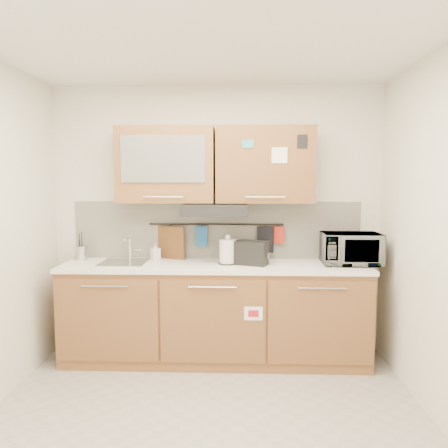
{
  "coord_description": "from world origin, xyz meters",
  "views": [
    {
      "loc": [
        0.23,
        -2.78,
        1.7
      ],
      "look_at": [
        0.09,
        1.05,
        1.3
      ],
      "focal_mm": 35.0,
      "sensor_mm": 36.0,
      "label": 1
    }
  ],
  "objects": [
    {
      "name": "upper_cabinets",
      "position": [
        -0.0,
        1.32,
        1.83
      ],
      "size": [
        1.82,
        0.37,
        0.7
      ],
      "color": "brown",
      "rests_on": "wall_back"
    },
    {
      "name": "backsplash",
      "position": [
        0.0,
        1.49,
        1.2
      ],
      "size": [
        2.8,
        0.02,
        0.56
      ],
      "primitive_type": "cube",
      "color": "silver",
      "rests_on": "countertop"
    },
    {
      "name": "dark_pouch",
      "position": [
        0.48,
        1.44,
        1.12
      ],
      "size": [
        0.16,
        0.09,
        0.25
      ],
      "primitive_type": "cube",
      "rotation": [
        0.0,
        0.0,
        -0.3
      ],
      "color": "black",
      "rests_on": "utensil_rail"
    },
    {
      "name": "pot_holder",
      "position": [
        0.6,
        1.44,
        1.16
      ],
      "size": [
        0.13,
        0.07,
        0.16
      ],
      "primitive_type": "cube",
      "rotation": [
        0.0,
        0.0,
        -0.43
      ],
      "color": "red",
      "rests_on": "utensil_rail"
    },
    {
      "name": "ceiling",
      "position": [
        0.0,
        0.0,
        2.6
      ],
      "size": [
        3.2,
        3.2,
        0.0
      ],
      "primitive_type": "plane",
      "rotation": [
        3.14,
        0.0,
        0.0
      ],
      "color": "white",
      "rests_on": "wall_back"
    },
    {
      "name": "wall_back",
      "position": [
        0.0,
        1.5,
        1.3
      ],
      "size": [
        3.2,
        0.0,
        3.2
      ],
      "primitive_type": "plane",
      "rotation": [
        1.57,
        0.0,
        0.0
      ],
      "color": "silver",
      "rests_on": "ground"
    },
    {
      "name": "oven_mitt",
      "position": [
        -0.14,
        1.44,
        1.14
      ],
      "size": [
        0.12,
        0.03,
        0.19
      ],
      "primitive_type": "cube",
      "rotation": [
        0.0,
        0.0,
        0.03
      ],
      "color": "#215999",
      "rests_on": "utensil_rail"
    },
    {
      "name": "cutting_board",
      "position": [
        -0.45,
        1.44,
        1.04
      ],
      "size": [
        0.3,
        0.15,
        0.39
      ],
      "primitive_type": "cube",
      "rotation": [
        0.0,
        0.0,
        -0.41
      ],
      "color": "brown",
      "rests_on": "utensil_rail"
    },
    {
      "name": "floor",
      "position": [
        0.0,
        0.0,
        0.0
      ],
      "size": [
        3.2,
        3.2,
        0.0
      ],
      "primitive_type": "plane",
      "color": "#9E9993",
      "rests_on": "ground"
    },
    {
      "name": "range_hood",
      "position": [
        0.0,
        1.25,
        1.42
      ],
      "size": [
        0.6,
        0.46,
        0.1
      ],
      "primitive_type": "cube",
      "color": "black",
      "rests_on": "upper_cabinets"
    },
    {
      "name": "base_cabinet",
      "position": [
        0.0,
        1.19,
        0.41
      ],
      "size": [
        2.8,
        0.64,
        0.88
      ],
      "color": "brown",
      "rests_on": "floor"
    },
    {
      "name": "toaster",
      "position": [
        0.34,
        1.17,
        1.03
      ],
      "size": [
        0.33,
        0.26,
        0.22
      ],
      "rotation": [
        0.0,
        0.0,
        -0.35
      ],
      "color": "black",
      "rests_on": "countertop"
    },
    {
      "name": "countertop",
      "position": [
        0.0,
        1.19,
        0.9
      ],
      "size": [
        2.82,
        0.62,
        0.04
      ],
      "primitive_type": "cube",
      "color": "white",
      "rests_on": "base_cabinet"
    },
    {
      "name": "utensil_crock",
      "position": [
        -1.3,
        1.34,
        0.99
      ],
      "size": [
        0.14,
        0.14,
        0.27
      ],
      "rotation": [
        0.0,
        0.0,
        0.31
      ],
      "color": "#BBBBC0",
      "rests_on": "countertop"
    },
    {
      "name": "microwave",
      "position": [
        1.25,
        1.21,
        1.06
      ],
      "size": [
        0.52,
        0.35,
        0.29
      ],
      "primitive_type": "imported",
      "rotation": [
        0.0,
        0.0,
        -0.01
      ],
      "color": "#999999",
      "rests_on": "countertop"
    },
    {
      "name": "kettle",
      "position": [
        0.12,
        1.19,
        1.03
      ],
      "size": [
        0.2,
        0.19,
        0.27
      ],
      "rotation": [
        0.0,
        0.0,
        -0.26
      ],
      "color": "silver",
      "rests_on": "countertop"
    },
    {
      "name": "utensil_rail",
      "position": [
        0.0,
        1.45,
        1.26
      ],
      "size": [
        1.3,
        0.02,
        0.02
      ],
      "primitive_type": "cylinder",
      "rotation": [
        0.0,
        1.57,
        0.0
      ],
      "color": "black",
      "rests_on": "backsplash"
    },
    {
      "name": "soap_bottle",
      "position": [
        -0.58,
        1.35,
        1.01
      ],
      "size": [
        0.11,
        0.11,
        0.17
      ],
      "primitive_type": "imported",
      "rotation": [
        0.0,
        0.0,
        0.62
      ],
      "color": "#999999",
      "rests_on": "countertop"
    },
    {
      "name": "sink",
      "position": [
        -0.85,
        1.21,
        0.92
      ],
      "size": [
        0.42,
        0.4,
        0.26
      ],
      "color": "silver",
      "rests_on": "countertop"
    }
  ]
}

